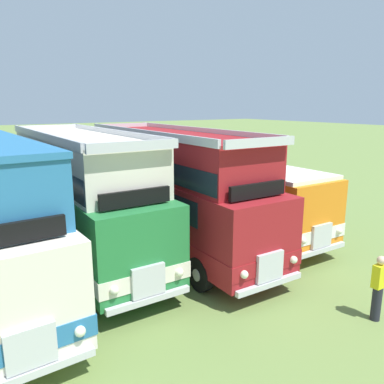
# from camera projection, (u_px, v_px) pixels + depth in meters

# --- Properties ---
(bus_seventh_in_row) EXTENTS (2.63, 10.02, 4.52)m
(bus_seventh_in_row) POSITION_uv_depth(u_px,v_px,m) (82.00, 193.00, 13.38)
(bus_seventh_in_row) COLOR #237538
(bus_seventh_in_row) RESTS_ON ground
(bus_eighth_in_row) EXTENTS (2.71, 10.62, 4.52)m
(bus_eighth_in_row) POSITION_uv_depth(u_px,v_px,m) (172.00, 186.00, 14.49)
(bus_eighth_in_row) COLOR maroon
(bus_eighth_in_row) RESTS_ON ground
(bus_ninth_in_row) EXTENTS (2.70, 10.18, 2.99)m
(bus_ninth_in_row) POSITION_uv_depth(u_px,v_px,m) (228.00, 189.00, 16.81)
(bus_ninth_in_row) COLOR orange
(bus_ninth_in_row) RESTS_ON ground
(marshal_person) EXTENTS (0.36, 0.24, 1.73)m
(marshal_person) POSITION_uv_depth(u_px,v_px,m) (378.00, 288.00, 9.62)
(marshal_person) COLOR #23232D
(marshal_person) RESTS_ON ground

